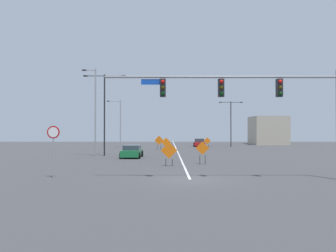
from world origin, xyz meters
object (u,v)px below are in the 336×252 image
object	(u,v)px
traffic_signal_assembly	(252,94)
street_lamp_far_right	(120,121)
construction_sign_left_lane	(170,151)
street_lamp_mid_left	(105,107)
construction_sign_median_far	(160,141)
construction_sign_median_near	(203,150)
construction_sign_right_shoulder	(208,142)
construction_sign_left_shoulder	(167,143)
street_lamp_mid_right	(232,120)
street_lamp_near_right	(96,109)
car_red_far	(200,143)
stop_sign	(54,141)
car_green_distant	(133,151)

from	to	relation	value
traffic_signal_assembly	street_lamp_far_right	distance (m)	36.44
construction_sign_left_lane	street_lamp_mid_left	bearing A→B (deg)	124.32
street_lamp_far_right	construction_sign_median_far	world-z (taller)	street_lamp_far_right
construction_sign_median_near	street_lamp_mid_left	bearing A→B (deg)	137.49
construction_sign_right_shoulder	construction_sign_left_shoulder	xyz separation A→B (m)	(-6.24, -8.50, 0.09)
street_lamp_mid_right	street_lamp_near_right	size ratio (longest dim) A/B	0.82
traffic_signal_assembly	car_red_far	size ratio (longest dim) A/B	3.28
stop_sign	street_lamp_mid_left	size ratio (longest dim) A/B	0.34
stop_sign	street_lamp_far_right	world-z (taller)	street_lamp_far_right
street_lamp_mid_right	construction_sign_median_near	bearing A→B (deg)	-105.27
street_lamp_near_right	construction_sign_left_shoulder	bearing A→B (deg)	32.39
street_lamp_far_right	construction_sign_left_shoulder	world-z (taller)	street_lamp_far_right
construction_sign_left_lane	construction_sign_median_near	bearing A→B (deg)	26.07
street_lamp_far_right	traffic_signal_assembly	bearing A→B (deg)	-69.47
stop_sign	construction_sign_left_shoulder	distance (m)	22.85
construction_sign_median_far	construction_sign_left_lane	size ratio (longest dim) A/B	1.08
street_lamp_mid_right	car_red_far	size ratio (longest dim) A/B	1.90
construction_sign_median_far	car_red_far	size ratio (longest dim) A/B	0.50
street_lamp_mid_right	construction_sign_median_far	distance (m)	15.97
traffic_signal_assembly	street_lamp_mid_left	size ratio (longest dim) A/B	1.50
construction_sign_median_far	street_lamp_near_right	bearing A→B (deg)	-120.80
street_lamp_mid_right	construction_sign_left_shoulder	distance (m)	19.88
street_lamp_far_right	street_lamp_mid_left	world-z (taller)	street_lamp_mid_left
stop_sign	construction_sign_left_shoulder	world-z (taller)	stop_sign
stop_sign	construction_sign_median_near	world-z (taller)	stop_sign
construction_sign_median_far	construction_sign_left_shoulder	distance (m)	6.58
stop_sign	car_red_far	xyz separation A→B (m)	(12.50, 39.14, -1.53)
construction_sign_right_shoulder	construction_sign_left_lane	distance (m)	24.46
construction_sign_median_near	construction_sign_left_lane	world-z (taller)	construction_sign_median_near
stop_sign	street_lamp_near_right	world-z (taller)	street_lamp_near_right
street_lamp_near_right	construction_sign_median_far	world-z (taller)	street_lamp_near_right
stop_sign	street_lamp_mid_left	bearing A→B (deg)	90.91
street_lamp_mid_left	construction_sign_left_shoulder	bearing A→B (deg)	33.67
stop_sign	construction_sign_median_far	distance (m)	28.88
street_lamp_far_right	stop_sign	bearing A→B (deg)	-88.24
street_lamp_mid_left	construction_sign_right_shoulder	distance (m)	19.07
street_lamp_mid_right	car_red_far	bearing A→B (deg)	166.27
construction_sign_left_lane	car_green_distant	bearing A→B (deg)	114.94
traffic_signal_assembly	car_red_far	world-z (taller)	traffic_signal_assembly
stop_sign	construction_sign_median_near	distance (m)	12.68
construction_sign_left_shoulder	street_lamp_near_right	bearing A→B (deg)	-147.61
construction_sign_median_near	car_red_far	xyz separation A→B (m)	(2.69, 31.16, -0.57)
traffic_signal_assembly	street_lamp_far_right	world-z (taller)	street_lamp_far_right
street_lamp_near_right	car_green_distant	xyz separation A→B (m)	(4.37, -1.80, -4.64)
street_lamp_mid_left	construction_sign_median_near	distance (m)	14.31
street_lamp_mid_left	street_lamp_near_right	bearing A→B (deg)	-157.30
street_lamp_mid_right	construction_sign_median_far	xyz separation A→B (m)	(-12.37, -9.49, -3.45)
construction_sign_median_near	construction_sign_left_shoulder	world-z (taller)	construction_sign_left_shoulder
street_lamp_far_right	street_lamp_mid_left	bearing A→B (deg)	-87.36
construction_sign_median_near	car_green_distant	xyz separation A→B (m)	(-6.74, 7.01, -0.61)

